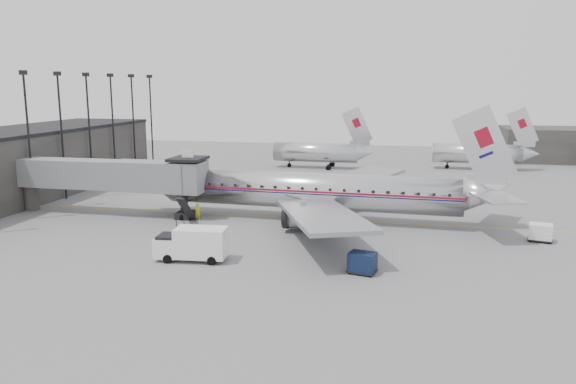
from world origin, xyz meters
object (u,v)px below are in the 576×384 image
baggage_cart_navy (362,262)px  airliner (317,191)px  baggage_cart_white (541,232)px  ramp_worker (198,212)px  service_van (192,243)px

baggage_cart_navy → airliner: bearing=124.0°
baggage_cart_navy → baggage_cart_white: size_ratio=1.01×
ramp_worker → service_van: bearing=-115.1°
baggage_cart_navy → ramp_worker: ramp_worker is taller
service_van → baggage_cart_white: size_ratio=2.53×
airliner → baggage_cart_white: airliner is taller
airliner → ramp_worker: bearing=-164.9°
airliner → ramp_worker: 12.44m
airliner → baggage_cart_navy: size_ratio=16.42×
airliner → ramp_worker: airliner is taller
airliner → baggage_cart_navy: bearing=-67.0°
service_van → baggage_cart_white: service_van is taller
baggage_cart_navy → ramp_worker: bearing=157.2°
baggage_cart_white → ramp_worker: (-32.67, 1.00, 0.03)m
airliner → service_van: 17.27m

